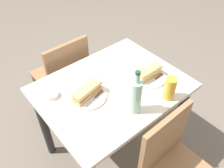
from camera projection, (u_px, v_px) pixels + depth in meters
The scene contains 14 objects.
ground_plane at pixel (112, 148), 2.06m from camera, with size 8.00×8.00×0.00m, color #6B6056.
dining_table at pixel (112, 100), 1.65m from camera, with size 0.95×0.74×0.74m.
chair_far at pixel (173, 167), 1.41m from camera, with size 0.41×0.41×0.86m.
chair_near at pixel (65, 75), 2.02m from camera, with size 0.41×0.41×0.86m.
plate_near at pixel (148, 77), 1.61m from camera, with size 0.24×0.24×0.01m, color white.
baguette_sandwich_near at pixel (149, 72), 1.58m from camera, with size 0.19×0.07×0.07m.
knife_near at pixel (155, 79), 1.58m from camera, with size 0.18×0.02×0.01m.
plate_far at pixel (88, 96), 1.48m from camera, with size 0.24×0.24×0.01m, color white.
baguette_sandwich_far at pixel (87, 91), 1.45m from camera, with size 0.22×0.11×0.07m.
knife_far at pixel (95, 98), 1.45m from camera, with size 0.18×0.05×0.01m.
water_bottle at pixel (136, 96), 1.32m from camera, with size 0.07×0.07×0.30m.
beer_glass at pixel (170, 88), 1.43m from camera, with size 0.07×0.07×0.16m, color gold.
olive_bowl at pixel (52, 95), 1.48m from camera, with size 0.08×0.08×0.03m, color silver.
paper_napkin at pixel (99, 71), 1.67m from camera, with size 0.14×0.14×0.00m, color white.
Camera 1 is at (0.73, 0.87, 1.82)m, focal length 37.79 mm.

